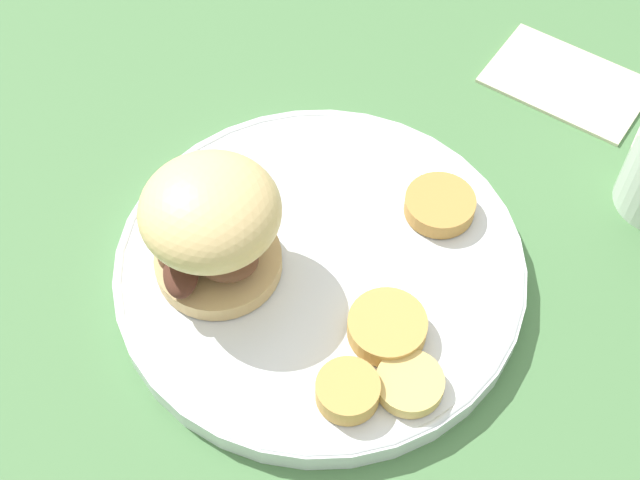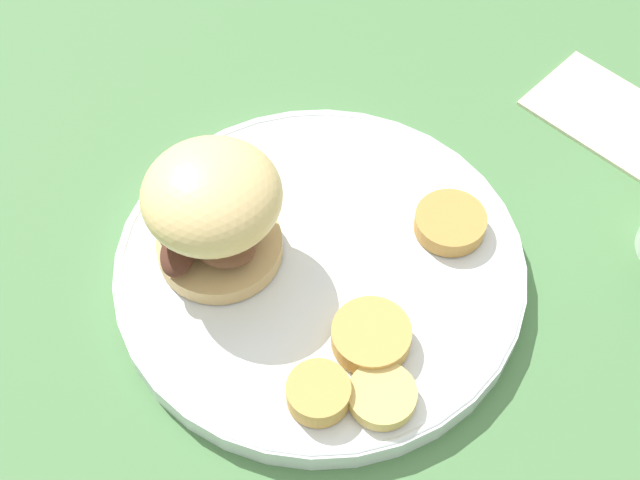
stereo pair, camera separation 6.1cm
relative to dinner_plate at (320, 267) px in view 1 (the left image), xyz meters
name	(u,v)px [view 1 (the left image)]	position (x,y,z in m)	size (l,w,h in m)	color
ground_plane	(320,276)	(0.00, 0.00, -0.01)	(4.00, 4.00, 0.00)	#4C7A47
dinner_plate	(320,267)	(0.00, 0.00, 0.00)	(0.29, 0.29, 0.02)	white
sandwich	(212,227)	(0.06, -0.03, 0.06)	(0.10, 0.09, 0.09)	tan
potato_round_0	(440,205)	(-0.10, 0.01, 0.02)	(0.05, 0.05, 0.01)	#BC8942
potato_round_1	(414,381)	(0.00, 0.11, 0.01)	(0.04, 0.04, 0.01)	#DBB766
potato_round_2	(387,327)	(-0.01, 0.07, 0.02)	(0.05, 0.05, 0.02)	tan
potato_round_3	(348,391)	(0.04, 0.10, 0.02)	(0.04, 0.04, 0.02)	tan
napkin	(567,81)	(-0.28, -0.06, -0.01)	(0.13, 0.08, 0.01)	beige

